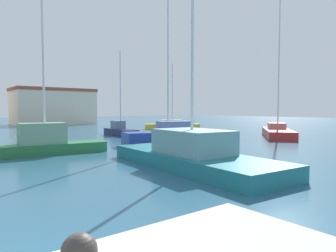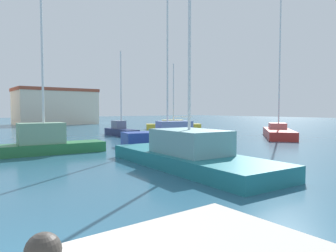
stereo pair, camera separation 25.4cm
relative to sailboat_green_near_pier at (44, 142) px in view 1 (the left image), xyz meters
name	(u,v)px [view 1 (the left image)]	position (x,y,z in m)	size (l,w,h in m)	color
water	(140,136)	(10.52, 6.79, -0.67)	(160.00, 160.00, 0.00)	#285670
sailboat_green_near_pier	(44,142)	(0.00, 0.00, 0.00)	(6.66, 2.23, 9.96)	#28703D
sailboat_red_distant_north	(278,132)	(19.40, -1.93, -0.17)	(7.42, 6.57, 12.21)	#B22823
sailboat_navy_behind_lamppost	(120,130)	(9.22, 8.15, -0.15)	(1.61, 4.83, 7.89)	#19234C
sailboat_teal_center_channel	(192,154)	(3.81, -7.86, -0.09)	(3.43, 9.02, 10.18)	#1E707A
sailboat_yellow_mid_harbor	(172,125)	(18.90, 12.46, -0.18)	(6.57, 5.02, 8.11)	gold
sailboat_blue_distant_east	(169,135)	(8.10, -0.77, -0.01)	(6.38, 3.21, 10.63)	#233D93
yacht_club	(53,107)	(11.33, 34.64, 2.29)	(12.52, 7.39, 5.91)	beige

